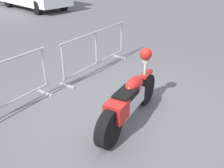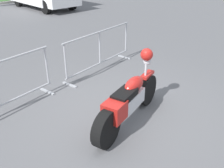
% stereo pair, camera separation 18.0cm
% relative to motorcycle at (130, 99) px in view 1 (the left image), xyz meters
% --- Properties ---
extents(ground_plane, '(120.00, 120.00, 0.00)m').
position_rel_motorcycle_xyz_m(ground_plane, '(0.15, 0.37, -0.47)').
color(ground_plane, '#5B5B5E').
extents(motorcycle, '(2.17, 0.52, 1.23)m').
position_rel_motorcycle_xyz_m(motorcycle, '(0.00, 0.00, 0.00)').
color(motorcycle, black).
rests_on(motorcycle, ground).
extents(crowd_barrier_far, '(2.56, 0.57, 1.07)m').
position_rel_motorcycle_xyz_m(crowd_barrier_far, '(1.44, 2.02, 0.09)').
color(crowd_barrier_far, '#9EA0A5').
rests_on(crowd_barrier_far, ground).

